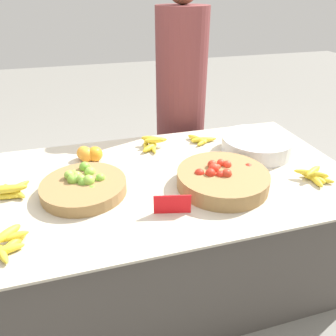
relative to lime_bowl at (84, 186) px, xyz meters
The scene contains 13 objects.
ground_plane 0.80m from the lime_bowl, ahead, with size 12.00×12.00×0.00m, color gray.
market_table 0.54m from the lime_bowl, ahead, with size 1.83×1.03×0.65m.
lime_bowl is the anchor object (origin of this frame).
tomato_basket 0.64m from the lime_bowl, 11.34° to the right, with size 0.43×0.43×0.11m.
orange_pile 0.31m from the lime_bowl, 80.92° to the left, with size 0.14×0.11×0.08m.
metal_bowl 0.98m from the lime_bowl, ahead, with size 0.39×0.39×0.09m.
price_sign 0.43m from the lime_bowl, 37.34° to the right, with size 0.15×0.04×0.09m.
banana_bunch_front_left 1.10m from the lime_bowl, 10.47° to the right, with size 0.17×0.15×0.06m.
banana_bunch_front_center 0.80m from the lime_bowl, 26.98° to the left, with size 0.17×0.16×0.03m.
banana_bunch_front_right 0.42m from the lime_bowl, 133.38° to the right, with size 0.16×0.18×0.06m.
banana_bunch_middle_right 0.33m from the lime_bowl, 168.74° to the left, with size 0.18×0.17×0.06m.
banana_bunch_middle_left 0.55m from the lime_bowl, 42.08° to the left, with size 0.17×0.19×0.06m.
vendor_person 1.11m from the lime_bowl, 48.43° to the left, with size 0.35×0.35×1.57m.
Camera 1 is at (-0.39, -1.35, 1.49)m, focal length 35.00 mm.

